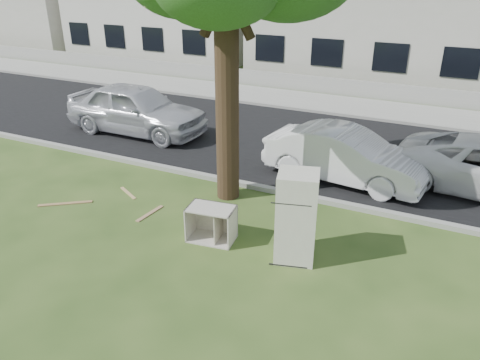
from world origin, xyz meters
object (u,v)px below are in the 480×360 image
at_px(cabinet, 211,224).
at_px(car_center, 345,155).
at_px(fridge, 296,217).
at_px(car_left, 136,109).

xyz_separation_m(cabinet, car_center, (1.72, 4.09, 0.32)).
relative_size(fridge, cabinet, 1.89).
relative_size(car_center, car_left, 0.87).
bearing_deg(car_left, cabinet, -131.30).
bearing_deg(car_center, cabinet, 164.55).
relative_size(fridge, car_left, 0.37).
bearing_deg(cabinet, car_left, 131.14).
height_order(cabinet, car_left, car_left).
xyz_separation_m(cabinet, car_left, (-5.51, 4.88, 0.45)).
bearing_deg(car_center, car_left, 91.07).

